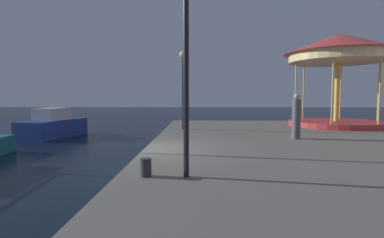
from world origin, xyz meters
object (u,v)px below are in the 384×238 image
(bollard_north, at_px, (146,167))
(person_by_the_water, at_px, (296,118))
(lamp_post_near_edge, at_px, (186,39))
(motorboat_blue, at_px, (53,126))
(carousel, at_px, (338,57))
(lamp_post_mid_promenade, at_px, (183,76))

(bollard_north, bearing_deg, person_by_the_water, 48.48)
(lamp_post_near_edge, relative_size, bollard_north, 10.68)
(lamp_post_near_edge, distance_m, person_by_the_water, 7.53)
(bollard_north, distance_m, person_by_the_water, 7.81)
(motorboat_blue, bearing_deg, bollard_north, -56.02)
(bollard_north, xyz_separation_m, person_by_the_water, (5.16, 5.83, 0.68))
(motorboat_blue, distance_m, bollard_north, 14.34)
(motorboat_blue, bearing_deg, carousel, -2.39)
(lamp_post_mid_promenade, relative_size, person_by_the_water, 2.20)
(carousel, distance_m, lamp_post_near_edge, 14.02)
(carousel, xyz_separation_m, lamp_post_mid_promenade, (-8.94, -1.98, -1.18))
(lamp_post_near_edge, bearing_deg, lamp_post_mid_promenade, 93.44)
(lamp_post_near_edge, xyz_separation_m, person_by_the_water, (4.28, 5.85, -2.05))
(motorboat_blue, relative_size, carousel, 0.76)
(motorboat_blue, distance_m, carousel, 17.77)
(carousel, height_order, bollard_north, carousel)
(bollard_north, bearing_deg, motorboat_blue, 123.98)
(motorboat_blue, relative_size, person_by_the_water, 2.50)
(lamp_post_mid_promenade, relative_size, bollard_north, 10.25)
(lamp_post_near_edge, bearing_deg, carousel, 53.15)
(motorboat_blue, distance_m, lamp_post_mid_promenade, 9.24)
(lamp_post_near_edge, xyz_separation_m, lamp_post_mid_promenade, (-0.55, 9.20, -0.10))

